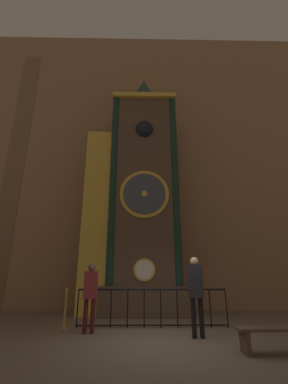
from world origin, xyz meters
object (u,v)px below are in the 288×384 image
Objects in this scene: clock_tower at (136,196)px; visitor_near at (91,290)px; visitor_bench at (271,335)px; visitor_far at (196,288)px; stanchion_post at (65,315)px.

visitor_near is (-1.08, -3.06, -3.49)m from clock_tower.
clock_tower is at bearing 65.83° from visitor_near.
visitor_near is at bearing 154.11° from visitor_bench.
clock_tower is at bearing 127.85° from visitor_far.
visitor_far is (1.52, -3.59, -3.42)m from clock_tower.
stanchion_post is at bearing 150.87° from visitor_bench.
clock_tower is 6.91m from visitor_bench.
visitor_near is 1.61× the size of stanchion_post.
clock_tower is 5.18m from visitor_far.
stanchion_post is (-0.79, 0.70, -0.66)m from visitor_near.
visitor_near is at bearing -109.37° from clock_tower.
stanchion_post is at bearing 174.91° from visitor_far.
clock_tower reaches higher than visitor_far.
clock_tower reaches higher than visitor_bench.
visitor_near is 4.15m from visitor_bench.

